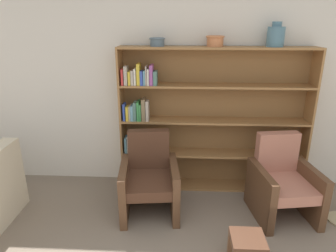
# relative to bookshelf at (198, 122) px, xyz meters

# --- Properties ---
(wall_back) EXTENTS (12.00, 0.06, 2.75)m
(wall_back) POSITION_rel_bookshelf_xyz_m (0.10, 0.17, 0.49)
(wall_back) COLOR silver
(wall_back) RESTS_ON ground
(bookshelf) EXTENTS (2.33, 0.30, 1.82)m
(bookshelf) POSITION_rel_bookshelf_xyz_m (0.00, 0.00, 0.00)
(bookshelf) COLOR olive
(bookshelf) RESTS_ON ground
(bowl_cream) EXTENTS (0.19, 0.19, 0.10)m
(bowl_cream) POSITION_rel_bookshelf_xyz_m (-0.51, -0.02, 0.99)
(bowl_cream) COLOR slate
(bowl_cream) RESTS_ON bookshelf
(bowl_stoneware) EXTENTS (0.21, 0.21, 0.12)m
(bowl_stoneware) POSITION_rel_bookshelf_xyz_m (0.16, -0.02, 1.00)
(bowl_stoneware) COLOR #C67547
(bowl_stoneware) RESTS_ON bookshelf
(vase_tall) EXTENTS (0.20, 0.20, 0.27)m
(vase_tall) POSITION_rel_bookshelf_xyz_m (0.84, -0.02, 1.05)
(vase_tall) COLOR slate
(vase_tall) RESTS_ON bookshelf
(armchair_leather) EXTENTS (0.71, 0.75, 0.90)m
(armchair_leather) POSITION_rel_bookshelf_xyz_m (-0.57, -0.58, -0.50)
(armchair_leather) COLOR brown
(armchair_leather) RESTS_ON ground
(armchair_cushioned) EXTENTS (0.74, 0.77, 0.90)m
(armchair_cushioned) POSITION_rel_bookshelf_xyz_m (0.94, -0.58, -0.50)
(armchair_cushioned) COLOR brown
(armchair_cushioned) RESTS_ON ground
(footstool) EXTENTS (0.30, 0.30, 0.30)m
(footstool) POSITION_rel_bookshelf_xyz_m (0.40, -1.42, -0.65)
(footstool) COLOR brown
(footstool) RESTS_ON ground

